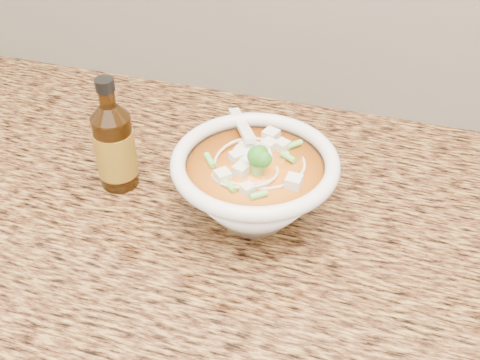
# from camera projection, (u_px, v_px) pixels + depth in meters

# --- Properties ---
(counter_slab) EXTENTS (4.00, 0.68, 0.04)m
(counter_slab) POSITION_uv_depth(u_px,v_px,m) (353.00, 250.00, 0.79)
(counter_slab) COLOR olive
(counter_slab) RESTS_ON cabinet
(soup_bowl) EXTENTS (0.22, 0.23, 0.12)m
(soup_bowl) POSITION_uv_depth(u_px,v_px,m) (255.00, 186.00, 0.79)
(soup_bowl) COLOR white
(soup_bowl) RESTS_ON counter_slab
(hot_sauce_bottle) EXTENTS (0.06, 0.06, 0.17)m
(hot_sauce_bottle) POSITION_uv_depth(u_px,v_px,m) (115.00, 146.00, 0.83)
(hot_sauce_bottle) COLOR #402208
(hot_sauce_bottle) RESTS_ON counter_slab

